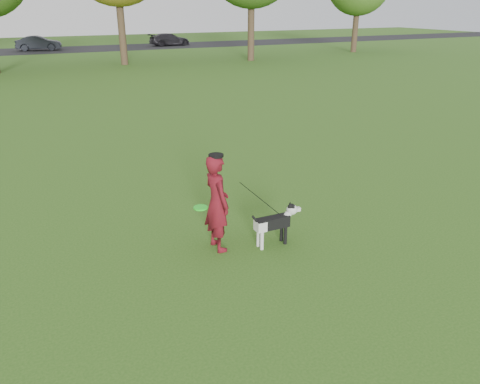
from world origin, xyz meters
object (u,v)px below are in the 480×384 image
car_mid (39,43)px  man (217,203)px  dog (276,221)px  car_right (170,39)px

car_mid → man: bearing=-169.8°
dog → car_right: size_ratio=0.24×
dog → man: bearing=161.6°
car_mid → car_right: (12.10, 0.00, -0.04)m
man → car_right: size_ratio=0.42×
man → car_mid: size_ratio=0.45×
dog → car_right: bearing=75.0°
car_right → dog: bearing=159.7°
car_right → car_mid: bearing=84.7°
car_right → man: bearing=158.3°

